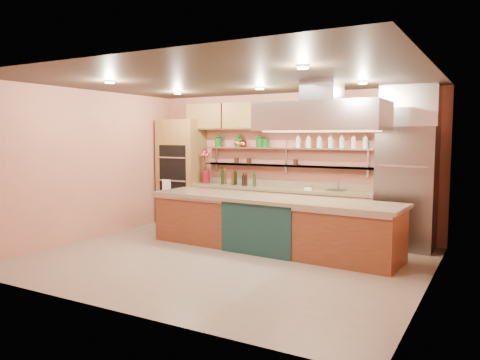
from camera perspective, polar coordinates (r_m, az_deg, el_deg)
The scene contains 21 objects.
floor at distance 7.52m, azimuth -1.84°, elevation -9.65°, with size 6.00×5.00×0.02m, color gray.
ceiling at distance 7.32m, azimuth -1.90°, elevation 12.12°, with size 6.00×5.00×0.02m, color black.
wall_back at distance 9.51m, azimuth 5.98°, elevation 2.08°, with size 6.00×0.04×2.80m, color #BC7259.
wall_front at distance 5.32m, azimuth -15.99°, elevation -0.66°, with size 6.00×0.04×2.80m, color #BC7259.
wall_left at distance 9.20m, azimuth -18.06°, elevation 1.74°, with size 0.04×5.00×2.80m, color #BC7259.
wall_right at distance 6.28m, azimuth 22.23°, elevation 0.04°, with size 0.04×5.00×2.80m, color #BC7259.
oven_stack at distance 10.48m, azimuth -7.14°, elevation 1.00°, with size 0.95×0.64×2.30m, color olive.
refrigerator at distance 8.52m, azimuth 19.62°, elevation -0.94°, with size 0.95×0.72×2.10m, color slate.
back_counter at distance 9.36m, azimuth 4.91°, elevation -3.72°, with size 3.84×0.64×0.93m, color tan.
wall_shelf_lower at distance 9.41m, azimuth 5.38°, elevation 1.75°, with size 3.60×0.26×0.03m, color #ADAFB4.
wall_shelf_upper at distance 9.40m, azimuth 5.40°, elevation 3.88°, with size 3.60×0.26×0.03m, color #ADAFB4.
upper_cabinets at distance 9.34m, azimuth 5.59°, elevation 7.86°, with size 4.60×0.36×0.55m, color olive.
range_hood at distance 7.54m, azimuth 9.95°, elevation 7.65°, with size 2.00×1.00×0.45m, color #ADAFB4.
ceiling_downlights at distance 7.48m, azimuth -1.09°, elevation 11.74°, with size 4.00×2.80×0.02m, color #FFE5A5.
island at distance 8.01m, azimuth 3.63°, elevation -5.32°, with size 4.36×0.95×0.91m, color brown.
flower_vase at distance 10.07m, azimuth -4.17°, elevation 0.45°, with size 0.17×0.17×0.30m, color maroon.
oil_bottle_cluster at distance 9.64m, azimuth -0.10°, elevation 0.20°, with size 0.88×0.25×0.28m, color black.
kitchen_scale at distance 9.00m, azimuth 8.41°, elevation -0.88°, with size 0.14×0.11×0.08m, color white.
bar_faucet at distance 8.91m, azimuth 11.91°, elevation -0.60°, with size 0.03×0.03×0.20m, color silver.
copper_kettle at distance 9.81m, azimuth 0.38°, elevation 4.47°, with size 0.18×0.18×0.14m, color #D44E31.
green_canister at distance 9.57m, azimuth 3.13°, elevation 4.49°, with size 0.13×0.13×0.16m, color #0F4815.
Camera 1 is at (3.77, -6.21, 1.94)m, focal length 35.00 mm.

